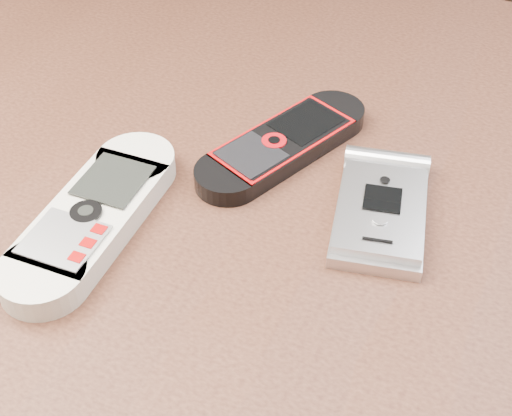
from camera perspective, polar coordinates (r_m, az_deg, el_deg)
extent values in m
cube|color=black|center=(0.51, -0.51, -2.10)|extent=(1.20, 0.80, 0.03)
cube|color=black|center=(1.21, -17.67, 3.12)|extent=(0.06, 0.06, 0.71)
cube|color=silver|center=(0.50, -12.88, -0.59)|extent=(0.06, 0.18, 0.02)
cube|color=black|center=(0.55, 2.19, 5.18)|extent=(0.11, 0.17, 0.02)
cube|color=silver|center=(0.50, 9.96, -0.18)|extent=(0.08, 0.13, 0.02)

